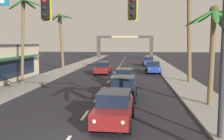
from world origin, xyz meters
TOP-DOWN VIEW (x-y plane):
  - ground_plane at (0.00, 0.00)m, footprint 220.00×220.00m
  - sidewalk_right at (7.80, 20.00)m, footprint 3.20×110.00m
  - sidewalk_left at (-7.80, 20.00)m, footprint 3.20×110.00m
  - lane_markings at (0.46, 20.21)m, footprint 4.28×89.33m
  - traffic_signal_mast at (2.87, 0.50)m, footprint 11.37×0.41m
  - sedan_lead_at_stop_bar at (1.80, 2.40)m, footprint 2.06×4.50m
  - sedan_third_in_queue at (2.01, 8.32)m, footprint 2.05×4.49m
  - sedan_fifth_in_queue at (1.81, 14.24)m, footprint 1.99×4.47m
  - sedan_oncoming_far at (-1.44, 23.56)m, footprint 2.01×4.48m
  - sedan_parked_nearest_kerb at (5.28, 25.33)m, footprint 2.00×4.47m
  - sedan_parked_mid_kerb at (5.21, 36.98)m, footprint 2.02×4.48m
  - palm_left_second at (-8.06, 14.13)m, footprint 3.33×3.14m
  - palm_left_third at (-8.79, 29.46)m, footprint 4.15×4.26m
  - palm_right_second at (7.76, 6.53)m, footprint 3.77×3.79m
  - palm_right_third at (8.28, 16.79)m, footprint 3.55×3.39m
  - town_gateway_arch at (0.00, 58.91)m, footprint 15.02×0.90m

SIDE VIEW (x-z plane):
  - ground_plane at x=0.00m, z-range 0.00..0.00m
  - lane_markings at x=0.46m, z-range 0.00..0.01m
  - sidewalk_right at x=7.80m, z-range 0.00..0.14m
  - sidewalk_left at x=-7.80m, z-range 0.00..0.14m
  - sedan_lead_at_stop_bar at x=1.80m, z-range 0.01..1.69m
  - sedan_third_in_queue at x=2.01m, z-range 0.01..1.69m
  - sedan_fifth_in_queue at x=1.81m, z-range 0.01..1.69m
  - sedan_oncoming_far at x=-1.44m, z-range 0.01..1.69m
  - sedan_parked_nearest_kerb at x=5.28m, z-range 0.01..1.69m
  - sedan_parked_mid_kerb at x=5.21m, z-range 0.01..1.69m
  - town_gateway_arch at x=0.00m, z-range 0.97..7.08m
  - palm_right_second at x=7.76m, z-range 1.45..7.95m
  - traffic_signal_mast at x=2.87m, z-range 1.49..8.59m
  - palm_left_third at x=-8.79m, z-range 1.68..10.46m
  - palm_left_second at x=-8.06m, z-range 1.92..10.47m
  - palm_right_third at x=8.28m, z-range 1.60..11.51m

